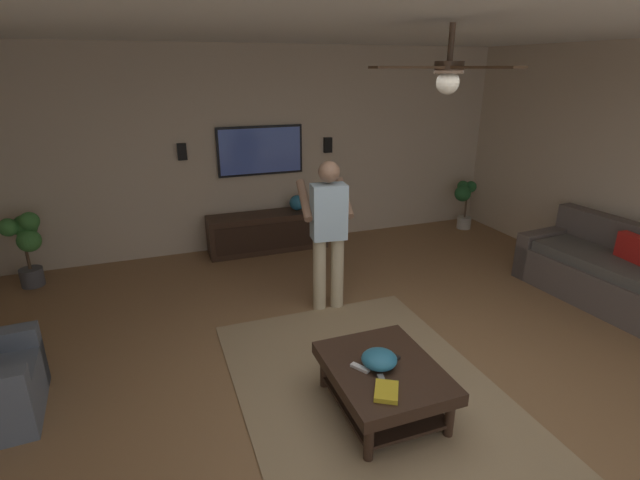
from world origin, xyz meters
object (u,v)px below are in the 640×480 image
Objects in this scene: coffee_table at (383,378)px; person_standing at (328,228)px; bowl at (379,359)px; remote_black at (391,355)px; book at (386,391)px; remote_grey at (382,382)px; potted_plant_tall at (26,238)px; remote_white at (360,368)px; wall_speaker_left at (328,145)px; wall_speaker_right at (182,152)px; tv at (260,151)px; vase_round at (297,203)px; ceiling_fan at (447,72)px; potted_plant_short at (464,199)px; media_console at (268,232)px; couch at (610,274)px.

person_standing reaches higher than coffee_table.
person_standing is at bearing -8.41° from bowl.
bowl is at bearing 71.59° from coffee_table.
coffee_table is 0.19m from remote_black.
book is (-0.29, 0.13, 0.12)m from coffee_table.
potted_plant_tall is at bearing -129.33° from remote_grey.
remote_white is 1.00× the size of remote_grey.
book is 1.00× the size of wall_speaker_left.
wall_speaker_right reaches higher than book.
tv is 4.00m from bowl.
bowl is 3.72m from vase_round.
tv is 1.01× the size of ceiling_fan.
remote_white is 3.73m from vase_round.
tv is 3.82m from ceiling_fan.
potted_plant_short is (-0.39, -3.26, -0.91)m from tv.
book is at bearing -22.45° from remote_white.
bowl reaches higher than remote_white.
media_console is 7.73× the size of wall_speaker_left.
remote_black is 1.00× the size of remote_grey.
potted_plant_tall is 6.18× the size of remote_black.
coffee_table is 4.58m from potted_plant_tall.
wall_speaker_left reaches higher than remote_black.
media_console is 4.08m from ceiling_fan.
remote_black is at bearing 1.20° from tv.
person_standing is (0.95, 3.05, 0.61)m from couch.
vase_round is at bearing 66.01° from tv.
couch is at bearing -100.84° from remote_black.
media_console is 1.16m from tv.
potted_plant_tall reaches higher than coffee_table.
remote_grey is (-3.68, 3.40, -0.09)m from potted_plant_short.
remote_white is 4.20m from wall_speaker_left.
couch is 3.36m from coffee_table.
book is at bearing 164.13° from wall_speaker_left.
ceiling_fan is at bearing -161.73° from person_standing.
media_console reaches higher than coffee_table.
remote_black is (0.07, -0.30, 0.00)m from remote_white.
coffee_table is at bearing -139.89° from potted_plant_tall.
coffee_table is at bearing 6.11° from book.
media_console is at bearing 28.21° from book.
media_console reaches higher than remote_black.
wall_speaker_right is (3.88, 0.85, 1.04)m from remote_white.
coffee_table is at bearing 50.21° from remote_white.
remote_black is (-3.40, -3.06, -0.19)m from potted_plant_tall.
potted_plant_short is at bearing -95.35° from wall_speaker_right.
ceiling_fan is at bearing -157.09° from wall_speaker_right.
bowl reaches higher than coffee_table.
person_standing is 7.45× the size of wall_speaker_left.
media_console is 1.61m from wall_speaker_right.
vase_round is at bearing 111.17° from wall_speaker_left.
potted_plant_short reaches higher than vase_round.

